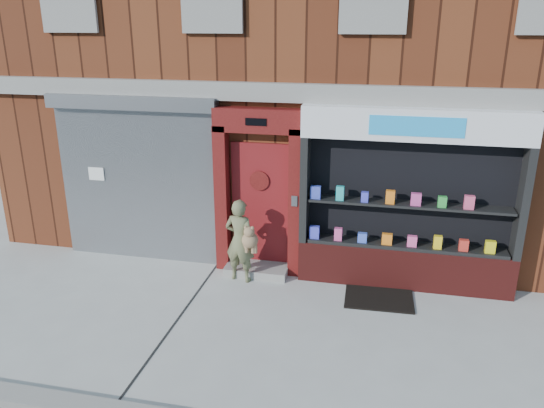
% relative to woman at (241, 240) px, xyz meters
% --- Properties ---
extents(ground, '(80.00, 80.00, 0.00)m').
position_rel_woman_xyz_m(ground, '(0.95, -1.41, -0.74)').
color(ground, '#9E9E99').
rests_on(ground, ground).
extents(building, '(12.00, 8.16, 8.00)m').
position_rel_woman_xyz_m(building, '(0.95, 4.59, 3.26)').
color(building, '#4B2011').
rests_on(building, ground).
extents(shutter_bay, '(3.10, 0.30, 3.04)m').
position_rel_woman_xyz_m(shutter_bay, '(-2.05, 0.52, 0.98)').
color(shutter_bay, gray).
rests_on(shutter_bay, ground).
extents(red_door_bay, '(1.52, 0.58, 2.90)m').
position_rel_woman_xyz_m(red_door_bay, '(0.20, 0.45, 0.72)').
color(red_door_bay, '#490D0C').
rests_on(red_door_bay, ground).
extents(pharmacy_bay, '(3.50, 0.41, 3.00)m').
position_rel_woman_xyz_m(pharmacy_bay, '(2.70, 0.41, 0.63)').
color(pharmacy_bay, '#5A1815').
rests_on(pharmacy_bay, ground).
extents(woman, '(0.63, 0.44, 1.46)m').
position_rel_woman_xyz_m(woman, '(0.00, 0.00, 0.00)').
color(woman, '#626442').
rests_on(woman, ground).
extents(doormat, '(1.11, 0.79, 0.03)m').
position_rel_woman_xyz_m(doormat, '(2.34, -0.20, -0.72)').
color(doormat, black).
rests_on(doormat, ground).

